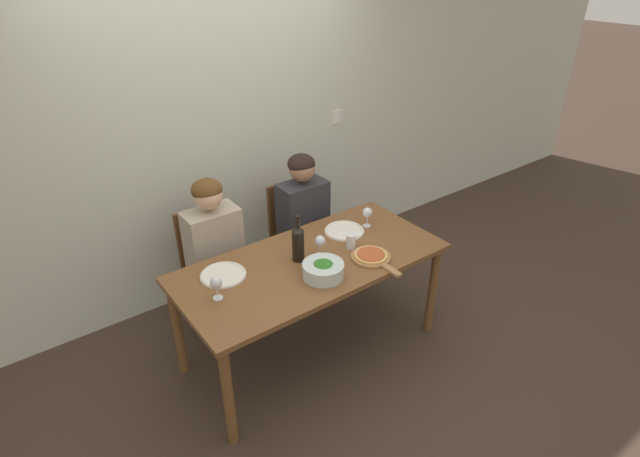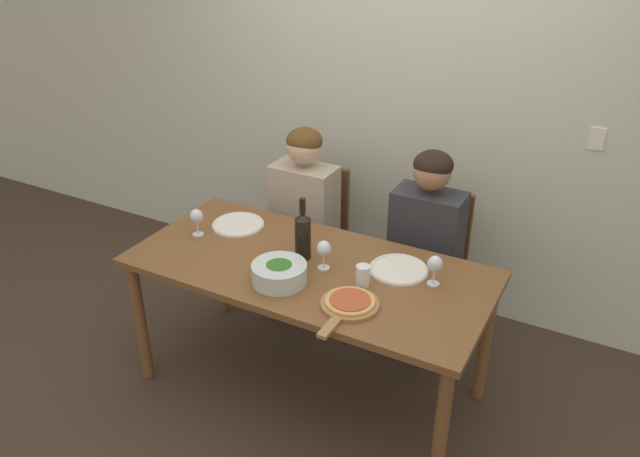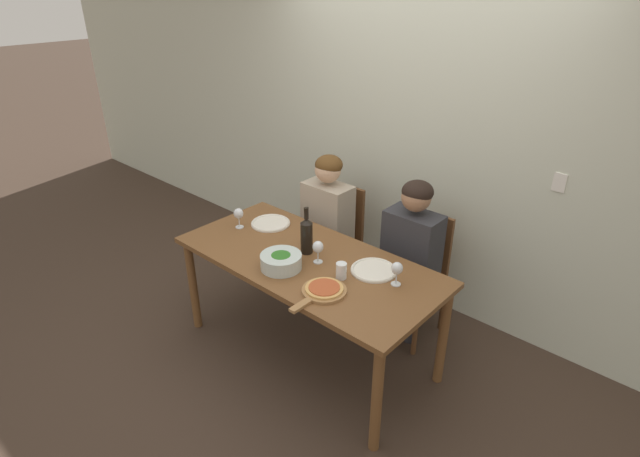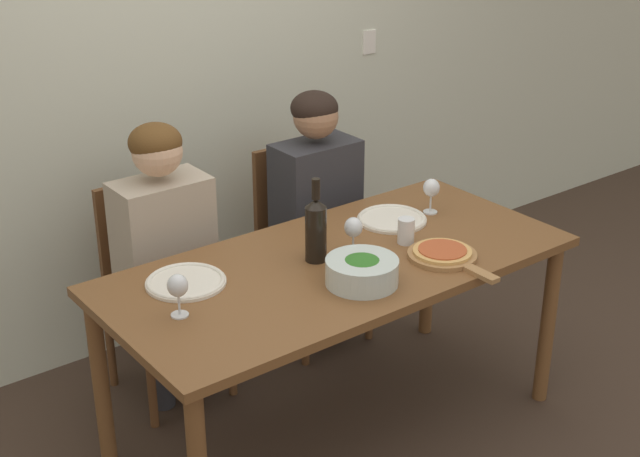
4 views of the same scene
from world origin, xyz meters
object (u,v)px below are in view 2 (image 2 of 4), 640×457
(chair_left, at_px, (312,234))
(water_tumbler, at_px, (363,276))
(wine_glass_left, at_px, (196,217))
(person_woman, at_px, (303,207))
(dinner_plate_right, at_px, (399,269))
(wine_bottle, at_px, (303,234))
(wine_glass_centre, at_px, (324,250))
(wine_glass_right, at_px, (435,265))
(person_man, at_px, (425,236))
(chair_right, at_px, (429,264))
(broccoli_bowl, at_px, (279,273))
(pizza_on_board, at_px, (349,304))
(dinner_plate_left, at_px, (238,224))

(chair_left, height_order, water_tumbler, chair_left)
(wine_glass_left, bearing_deg, person_woman, 65.58)
(wine_glass_left, bearing_deg, dinner_plate_right, 8.66)
(wine_bottle, distance_m, wine_glass_centre, 0.15)
(wine_glass_left, height_order, wine_glass_right, same)
(wine_glass_right, bearing_deg, chair_left, 148.19)
(person_man, xyz_separation_m, wine_glass_centre, (-0.30, -0.62, 0.14))
(chair_right, distance_m, person_man, 0.26)
(broccoli_bowl, relative_size, pizza_on_board, 0.65)
(wine_glass_centre, xyz_separation_m, water_tumbler, (0.23, -0.04, -0.05))
(person_man, xyz_separation_m, broccoli_bowl, (-0.43, -0.82, 0.08))
(wine_glass_centre, bearing_deg, water_tumbler, -11.01)
(dinner_plate_right, bearing_deg, pizza_on_board, -101.75)
(person_woman, relative_size, pizza_on_board, 3.01)
(broccoli_bowl, height_order, wine_glass_right, wine_glass_right)
(chair_left, bearing_deg, dinner_plate_right, -35.91)
(dinner_plate_left, height_order, wine_glass_centre, wine_glass_centre)
(broccoli_bowl, bearing_deg, wine_glass_right, 26.46)
(dinner_plate_right, bearing_deg, person_man, 93.33)
(water_tumbler, bearing_deg, wine_glass_centre, 168.99)
(chair_right, relative_size, dinner_plate_right, 3.19)
(person_woman, bearing_deg, broccoli_bowl, -67.40)
(broccoli_bowl, distance_m, wine_glass_left, 0.66)
(chair_left, relative_size, broccoli_bowl, 3.51)
(broccoli_bowl, relative_size, dinner_plate_right, 0.91)
(dinner_plate_left, bearing_deg, chair_right, 30.93)
(person_man, distance_m, pizza_on_board, 0.85)
(dinner_plate_right, height_order, water_tumbler, water_tumbler)
(wine_glass_centre, bearing_deg, chair_left, 122.74)
(chair_left, height_order, chair_right, same)
(wine_glass_centre, bearing_deg, person_man, 63.79)
(chair_left, height_order, person_man, person_man)
(dinner_plate_right, bearing_deg, dinner_plate_left, 178.69)
(chair_left, xyz_separation_m, dinner_plate_right, (0.80, -0.58, 0.28))
(chair_right, height_order, wine_bottle, wine_bottle)
(chair_left, xyz_separation_m, wine_bottle, (0.33, -0.68, 0.41))
(pizza_on_board, bearing_deg, water_tumbler, 96.45)
(person_man, relative_size, wine_glass_right, 8.03)
(dinner_plate_right, distance_m, wine_glass_right, 0.21)
(chair_left, distance_m, wine_glass_centre, 0.95)
(wine_bottle, bearing_deg, wine_glass_left, -174.27)
(broccoli_bowl, relative_size, wine_glass_centre, 1.73)
(person_woman, height_order, pizza_on_board, person_woman)
(dinner_plate_right, xyz_separation_m, wine_glass_right, (0.19, -0.03, 0.10))
(broccoli_bowl, bearing_deg, person_man, 62.29)
(person_man, bearing_deg, chair_left, 171.73)
(person_man, xyz_separation_m, pizza_on_board, (-0.05, -0.85, 0.05))
(person_woman, distance_m, wine_glass_centre, 0.79)
(chair_left, xyz_separation_m, broccoli_bowl, (0.34, -0.93, 0.32))
(broccoli_bowl, bearing_deg, wine_glass_left, 163.33)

